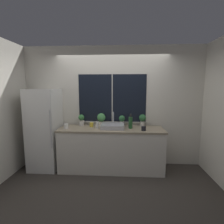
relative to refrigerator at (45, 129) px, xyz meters
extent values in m
plane|color=#38332D|center=(1.46, -0.33, -0.87)|extent=(14.00, 14.00, 0.00)
cube|color=silver|center=(1.46, 0.37, 0.48)|extent=(8.00, 0.06, 2.70)
cube|color=black|center=(1.46, 0.33, 0.66)|extent=(1.53, 0.01, 1.07)
cube|color=#BCB7AD|center=(1.46, 0.32, 0.66)|extent=(0.02, 0.01, 1.07)
cube|color=#BCB7AD|center=(1.46, 0.32, 0.11)|extent=(1.59, 0.04, 0.03)
cube|color=silver|center=(-0.58, 1.17, 0.48)|extent=(0.06, 7.00, 2.70)
cube|color=silver|center=(3.51, 1.17, 0.48)|extent=(0.06, 7.00, 2.70)
cube|color=silver|center=(1.46, -0.02, -0.43)|extent=(2.19, 0.62, 0.89)
cube|color=gray|center=(1.46, -0.02, 0.03)|extent=(2.22, 0.65, 0.03)
cube|color=silver|center=(0.00, 0.00, 0.00)|extent=(0.61, 0.66, 1.75)
cylinder|color=silver|center=(0.27, -0.34, 0.09)|extent=(0.02, 0.02, 0.79)
cube|color=#ADADB2|center=(1.49, -0.02, 0.09)|extent=(0.48, 0.39, 0.09)
cylinder|color=#B7B7BC|center=(1.49, 0.21, 0.06)|extent=(0.04, 0.04, 0.03)
cylinder|color=#B7B7BC|center=(1.49, 0.21, 0.22)|extent=(0.02, 0.02, 0.29)
cylinder|color=silver|center=(0.76, 0.23, 0.11)|extent=(0.13, 0.13, 0.12)
sphere|color=#387A3D|center=(0.76, 0.23, 0.23)|extent=(0.13, 0.13, 0.13)
cylinder|color=silver|center=(1.22, 0.23, 0.10)|extent=(0.13, 0.13, 0.10)
sphere|color=#478E4C|center=(1.22, 0.23, 0.24)|extent=(0.19, 0.19, 0.19)
cylinder|color=silver|center=(1.69, 0.23, 0.10)|extent=(0.10, 0.10, 0.10)
sphere|color=#2D6638|center=(1.69, 0.23, 0.22)|extent=(0.14, 0.14, 0.14)
cylinder|color=silver|center=(2.14, 0.23, 0.10)|extent=(0.10, 0.10, 0.11)
sphere|color=#2D6638|center=(2.14, 0.23, 0.24)|extent=(0.16, 0.16, 0.16)
cylinder|color=white|center=(1.16, -0.05, 0.12)|extent=(0.06, 0.06, 0.15)
cylinder|color=black|center=(1.16, -0.05, 0.22)|extent=(0.02, 0.02, 0.04)
cylinder|color=#235128|center=(1.87, 0.00, 0.17)|extent=(0.08, 0.08, 0.24)
cylinder|color=black|center=(1.87, 0.00, 0.32)|extent=(0.04, 0.04, 0.07)
cylinder|color=black|center=(2.12, -0.18, 0.09)|extent=(0.09, 0.09, 0.09)
cylinder|color=gold|center=(1.02, 0.10, 0.09)|extent=(0.08, 0.08, 0.09)
cylinder|color=white|center=(0.51, -0.11, 0.10)|extent=(0.09, 0.09, 0.10)
camera|label=1|loc=(1.70, -3.64, 0.91)|focal=28.00mm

